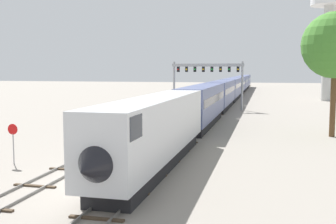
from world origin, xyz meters
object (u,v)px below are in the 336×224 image
passenger_train (232,88)px  stop_sign (13,138)px  water_tower (331,6)px  signal_gantry (208,74)px  trackside_tree_left (335,45)px

passenger_train → stop_sign: bearing=-98.5°
passenger_train → water_tower: 26.89m
signal_gantry → trackside_tree_left: (16.03, -25.25, 3.03)m
water_tower → stop_sign: (-30.32, -68.80, -18.22)m
signal_gantry → water_tower: bearing=48.5°
signal_gantry → water_tower: size_ratio=0.46×
trackside_tree_left → signal_gantry: bearing=122.4°
stop_sign → trackside_tree_left: bearing=37.1°
signal_gantry → stop_sign: bearing=-100.2°
signal_gantry → stop_sign: 44.13m
signal_gantry → passenger_train: bearing=84.5°
signal_gantry → water_tower: (22.57, 25.55, 14.09)m
passenger_train → water_tower: (20.32, 2.07, 17.48)m
water_tower → trackside_tree_left: 52.40m
signal_gantry → stop_sign: size_ratio=4.20×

